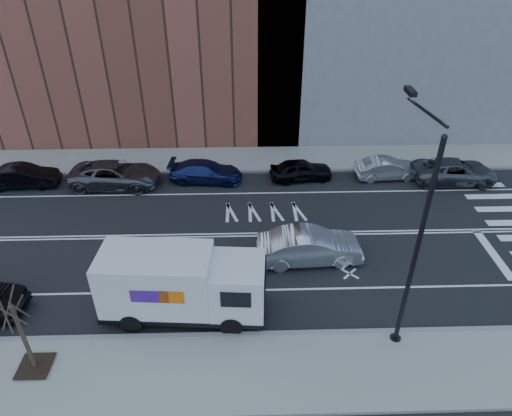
{
  "coord_description": "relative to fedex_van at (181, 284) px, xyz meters",
  "views": [
    {
      "loc": [
        1.02,
        -19.78,
        14.59
      ],
      "look_at": [
        1.59,
        0.48,
        1.4
      ],
      "focal_mm": 32.0,
      "sensor_mm": 36.0,
      "label": 1
    }
  ],
  "objects": [
    {
      "name": "ground",
      "position": [
        1.68,
        5.6,
        -1.65
      ],
      "size": [
        120.0,
        120.0,
        0.0
      ],
      "primitive_type": "plane",
      "color": "black",
      "rests_on": "ground"
    },
    {
      "name": "sidewalk_near",
      "position": [
        1.68,
        -3.2,
        -1.57
      ],
      "size": [
        44.0,
        3.6,
        0.15
      ],
      "primitive_type": "cube",
      "color": "gray",
      "rests_on": "ground"
    },
    {
      "name": "sidewalk_far",
      "position": [
        1.68,
        14.4,
        -1.57
      ],
      "size": [
        44.0,
        3.6,
        0.15
      ],
      "primitive_type": "cube",
      "color": "gray",
      "rests_on": "ground"
    },
    {
      "name": "curb_near",
      "position": [
        1.68,
        -1.4,
        -1.56
      ],
      "size": [
        44.0,
        0.25,
        0.17
      ],
      "primitive_type": "cube",
      "color": "gray",
      "rests_on": "ground"
    },
    {
      "name": "curb_far",
      "position": [
        1.68,
        12.6,
        -1.56
      ],
      "size": [
        44.0,
        0.25,
        0.17
      ],
      "primitive_type": "cube",
      "color": "gray",
      "rests_on": "ground"
    },
    {
      "name": "road_markings",
      "position": [
        1.68,
        5.6,
        -1.64
      ],
      "size": [
        40.0,
        8.6,
        0.01
      ],
      "primitive_type": null,
      "color": "white",
      "rests_on": "ground"
    },
    {
      "name": "streetlight",
      "position": [
        8.68,
        -1.31,
        3.43
      ],
      "size": [
        0.44,
        4.02,
        9.34
      ],
      "color": "black",
      "rests_on": "ground"
    },
    {
      "name": "street_tree",
      "position": [
        -5.32,
        -2.8,
        -0.2
      ],
      "size": [
        1.2,
        1.2,
        3.75
      ],
      "color": "black",
      "rests_on": "ground"
    },
    {
      "name": "fedex_van",
      "position": [
        0.0,
        0.0,
        0.0
      ],
      "size": [
        7.02,
        2.84,
        3.14
      ],
      "rotation": [
        0.0,
        0.0,
        -0.07
      ],
      "color": "black",
      "rests_on": "ground"
    },
    {
      "name": "far_parked_b",
      "position": [
        -11.15,
        11.21,
        -0.95
      ],
      "size": [
        4.3,
        1.69,
        1.39
      ],
      "primitive_type": "imported",
      "rotation": [
        0.0,
        0.0,
        1.62
      ],
      "color": "black",
      "rests_on": "ground"
    },
    {
      "name": "far_parked_c",
      "position": [
        -5.43,
        11.14,
        -0.88
      ],
      "size": [
        5.66,
        2.78,
        1.54
      ],
      "primitive_type": "imported",
      "rotation": [
        0.0,
        0.0,
        1.53
      ],
      "color": "#52545A",
      "rests_on": "ground"
    },
    {
      "name": "far_parked_d",
      "position": [
        0.21,
        11.56,
        -0.98
      ],
      "size": [
        4.76,
        2.27,
        1.34
      ],
      "primitive_type": "imported",
      "rotation": [
        0.0,
        0.0,
        1.48
      ],
      "color": "navy",
      "rests_on": "ground"
    },
    {
      "name": "far_parked_e",
      "position": [
        6.33,
        11.59,
        -0.97
      ],
      "size": [
        4.13,
        2.04,
        1.35
      ],
      "primitive_type": "imported",
      "rotation": [
        0.0,
        0.0,
        1.69
      ],
      "color": "black",
      "rests_on": "ground"
    },
    {
      "name": "far_parked_f",
      "position": [
        11.92,
        11.62,
        -0.97
      ],
      "size": [
        4.19,
        1.71,
        1.35
      ],
      "primitive_type": "imported",
      "rotation": [
        0.0,
        0.0,
        1.64
      ],
      "color": "#A8A8AC",
      "rests_on": "ground"
    },
    {
      "name": "far_parked_g",
      "position": [
        16.08,
        11.03,
        -0.92
      ],
      "size": [
        5.36,
        2.64,
        1.46
      ],
      "primitive_type": "imported",
      "rotation": [
        0.0,
        0.0,
        1.53
      ],
      "color": "#4F5057",
      "rests_on": "ground"
    },
    {
      "name": "driving_sedan",
      "position": [
        5.83,
        3.41,
        -0.81
      ],
      "size": [
        5.19,
        2.08,
        1.68
      ],
      "primitive_type": "imported",
      "rotation": [
        0.0,
        0.0,
        1.63
      ],
      "color": "silver",
      "rests_on": "ground"
    }
  ]
}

